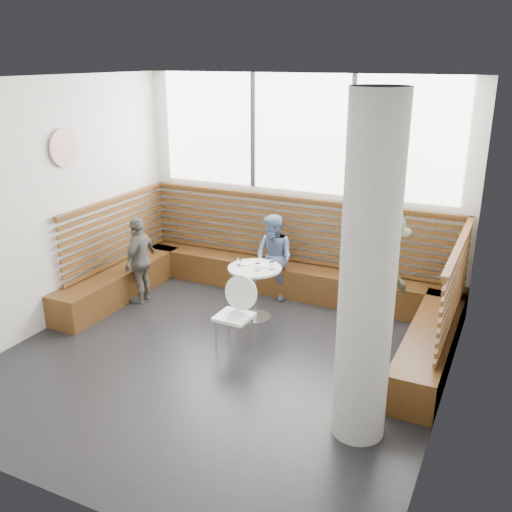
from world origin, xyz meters
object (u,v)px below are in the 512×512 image
at_px(cafe_table, 255,282).
at_px(adult_man, 381,282).
at_px(concrete_column, 368,276).
at_px(child_left, 140,260).
at_px(cafe_chair, 237,308).
at_px(child_back, 274,258).

height_order(cafe_table, adult_man, adult_man).
xyz_separation_m(cafe_table, adult_man, (1.71, -0.08, 0.33)).
xyz_separation_m(concrete_column, child_left, (-3.73, 1.66, -0.96)).
relative_size(concrete_column, cafe_chair, 3.51).
xyz_separation_m(child_back, child_left, (-1.71, -0.91, -0.00)).
xyz_separation_m(cafe_chair, adult_man, (1.54, 0.78, 0.33)).
bearing_deg(cafe_chair, concrete_column, -26.28).
height_order(cafe_table, child_left, child_left).
distance_m(cafe_table, cafe_chair, 0.88).
relative_size(concrete_column, adult_man, 1.86).
xyz_separation_m(concrete_column, cafe_table, (-1.98, 1.84, -1.07)).
relative_size(concrete_column, cafe_table, 4.30).
height_order(adult_man, child_back, adult_man).
distance_m(concrete_column, cafe_table, 2.91).
bearing_deg(cafe_chair, child_back, 99.61).
bearing_deg(child_left, cafe_table, 89.66).
xyz_separation_m(cafe_table, cafe_chair, (0.17, -0.86, 0.00)).
height_order(concrete_column, adult_man, concrete_column).
height_order(cafe_chair, adult_man, adult_man).
bearing_deg(child_left, child_back, 111.68).
bearing_deg(adult_man, child_back, 82.38).
bearing_deg(child_back, concrete_column, -31.19).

